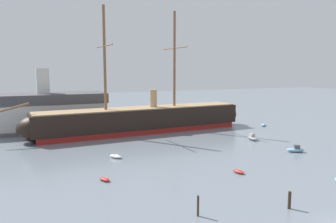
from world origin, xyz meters
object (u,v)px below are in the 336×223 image
(dinghy_far_left, at_px, (36,141))
(dinghy_far_right, at_px, (263,125))
(mooring_piling_right_pair, at_px, (198,206))
(tall_ship, at_px, (142,119))
(motorboat_alongside_stern, at_px, (253,138))
(motorboat_distant_centre, at_px, (152,125))
(mooring_piling_nearest, at_px, (289,200))
(dinghy_alongside_bow, at_px, (116,156))
(dinghy_mid_left, at_px, (105,179))
(dockside_warehouse_left, at_px, (33,112))
(dinghy_near_centre, at_px, (239,171))
(motorboat_mid_right, at_px, (296,149))

(dinghy_far_left, bearing_deg, dinghy_far_right, -3.22)
(dinghy_far_right, xyz_separation_m, mooring_piling_right_pair, (-45.08, -43.91, 0.86))
(tall_ship, height_order, motorboat_alongside_stern, tall_ship)
(motorboat_distant_centre, height_order, mooring_piling_nearest, mooring_piling_nearest)
(dinghy_alongside_bow, bearing_deg, motorboat_distant_centre, 57.72)
(dinghy_far_right, xyz_separation_m, motorboat_distant_centre, (-30.05, 10.73, 0.21))
(dinghy_mid_left, bearing_deg, dockside_warehouse_left, 99.97)
(dinghy_near_centre, height_order, dinghy_far_left, dinghy_near_centre)
(motorboat_alongside_stern, xyz_separation_m, dockside_warehouse_left, (-45.68, 32.96, 4.38))
(dinghy_mid_left, xyz_separation_m, motorboat_alongside_stern, (37.38, 14.27, 0.27))
(dinghy_near_centre, distance_m, motorboat_distant_centre, 43.79)
(dinghy_mid_left, relative_size, dinghy_alongside_bow, 0.78)
(dinghy_alongside_bow, height_order, motorboat_distant_centre, motorboat_distant_centre)
(motorboat_alongside_stern, height_order, dockside_warehouse_left, dockside_warehouse_left)
(motorboat_alongside_stern, bearing_deg, tall_ship, 137.06)
(dinghy_far_right, bearing_deg, mooring_piling_nearest, -126.50)
(dinghy_mid_left, xyz_separation_m, dockside_warehouse_left, (-8.30, 47.24, 4.65))
(dinghy_near_centre, height_order, dinghy_alongside_bow, dinghy_alongside_bow)
(motorboat_distant_centre, distance_m, mooring_piling_nearest, 57.32)
(motorboat_mid_right, height_order, dinghy_far_left, motorboat_mid_right)
(tall_ship, height_order, motorboat_distant_centre, tall_ship)
(dinghy_mid_left, distance_m, dockside_warehouse_left, 48.18)
(dinghy_mid_left, height_order, mooring_piling_right_pair, mooring_piling_right_pair)
(dinghy_mid_left, height_order, dinghy_alongside_bow, dinghy_alongside_bow)
(dinghy_far_right, xyz_separation_m, mooring_piling_nearest, (-34.35, -46.42, 0.71))
(motorboat_mid_right, xyz_separation_m, dockside_warehouse_left, (-46.48, 45.36, 4.40))
(tall_ship, relative_size, dinghy_near_centre, 27.12)
(motorboat_mid_right, relative_size, motorboat_distant_centre, 0.97)
(motorboat_alongside_stern, height_order, mooring_piling_nearest, mooring_piling_nearest)
(motorboat_mid_right, xyz_separation_m, mooring_piling_nearest, (-20.50, -20.00, 0.54))
(dinghy_far_left, relative_size, mooring_piling_nearest, 1.02)
(motorboat_distant_centre, relative_size, dockside_warehouse_left, 0.09)
(mooring_piling_nearest, distance_m, mooring_piling_right_pair, 11.02)
(dinghy_near_centre, relative_size, motorboat_mid_right, 0.65)
(dinghy_far_left, xyz_separation_m, mooring_piling_right_pair, (15.34, -47.31, 0.95))
(dinghy_alongside_bow, xyz_separation_m, dockside_warehouse_left, (-12.93, 35.67, 4.58))
(motorboat_alongside_stern, bearing_deg, dockside_warehouse_left, 144.19)
(dinghy_alongside_bow, bearing_deg, dinghy_far_right, 19.44)
(tall_ship, relative_size, dinghy_far_left, 30.31)
(motorboat_mid_right, relative_size, dinghy_far_right, 1.30)
(motorboat_alongside_stern, relative_size, dockside_warehouse_left, 0.09)
(mooring_piling_nearest, bearing_deg, mooring_piling_right_pair, 166.85)
(dinghy_far_left, bearing_deg, motorboat_alongside_stern, -20.84)
(dinghy_far_right, bearing_deg, motorboat_mid_right, -117.66)
(mooring_piling_nearest, xyz_separation_m, mooring_piling_right_pair, (-10.73, 2.51, 0.15))
(dinghy_far_left, xyz_separation_m, dockside_warehouse_left, (0.09, 15.54, 4.66))
(dinghy_mid_left, bearing_deg, mooring_piling_nearest, -45.73)
(motorboat_mid_right, relative_size, mooring_piling_nearest, 1.76)
(dinghy_alongside_bow, height_order, motorboat_alongside_stern, motorboat_alongside_stern)
(dinghy_far_left, bearing_deg, mooring_piling_right_pair, -72.04)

